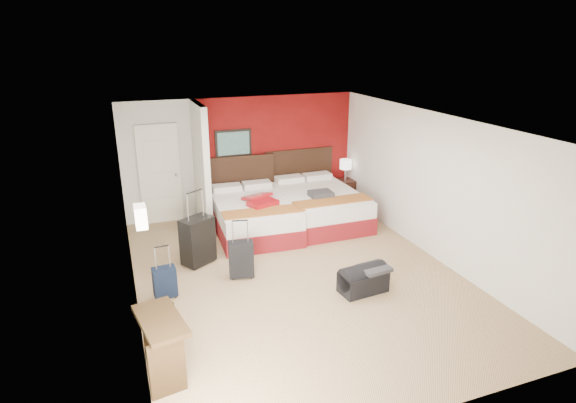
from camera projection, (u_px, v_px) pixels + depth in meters
name	position (u px, v px, depth m)	size (l,w,h in m)	color
ground	(297.00, 276.00, 7.75)	(6.50, 6.50, 0.00)	tan
room_walls	(191.00, 187.00, 8.12)	(5.02, 6.52, 2.50)	silver
red_accent_panel	(276.00, 153.00, 10.44)	(3.50, 0.04, 2.50)	maroon
partition_wall	(201.00, 167.00, 9.31)	(0.12, 1.20, 2.50)	silver
entry_door	(160.00, 174.00, 9.66)	(0.82, 0.06, 2.05)	silver
bed_left	(254.00, 216.00, 9.38)	(1.48, 2.11, 0.63)	white
bed_right	(319.00, 206.00, 9.91)	(1.52, 2.17, 0.65)	white
red_suitcase_open	(260.00, 200.00, 9.21)	(0.53, 0.74, 0.09)	#A00D15
jacket_bundle	(321.00, 194.00, 9.48)	(0.45, 0.36, 0.11)	#3B3B40
nightstand	(345.00, 192.00, 10.97)	(0.40, 0.40, 0.56)	#331711
table_lamp	(345.00, 170.00, 10.80)	(0.27, 0.27, 0.48)	silver
suitcase_black	(198.00, 242.00, 8.03)	(0.53, 0.33, 0.80)	black
suitcase_charcoal	(241.00, 261.00, 7.62)	(0.39, 0.24, 0.58)	black
suitcase_navy	(165.00, 284.00, 7.04)	(0.33, 0.20, 0.46)	black
duffel_bag	(363.00, 281.00, 7.22)	(0.71, 0.38, 0.36)	black
jacket_draped	(374.00, 268.00, 7.16)	(0.44, 0.37, 0.06)	#333237
desk	(163.00, 346.00, 5.41)	(0.44, 0.87, 0.73)	#312010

